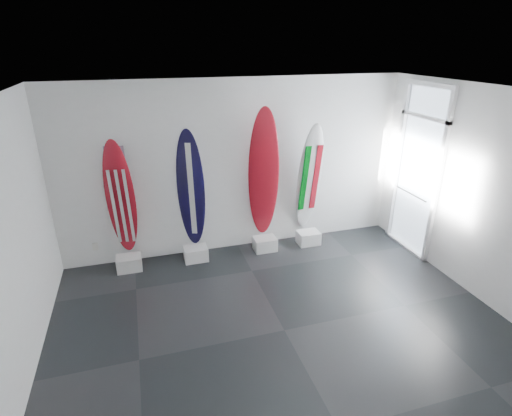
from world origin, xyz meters
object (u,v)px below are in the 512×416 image
object	(u,v)px
surfboard_usa	(121,199)
surfboard_swiss	(264,174)
surfboard_italy	(309,178)
surfboard_navy	(191,190)

from	to	relation	value
surfboard_usa	surfboard_swiss	bearing A→B (deg)	8.50
surfboard_swiss	surfboard_italy	bearing A→B (deg)	10.92
surfboard_usa	surfboard_swiss	distance (m)	2.37
surfboard_italy	surfboard_usa	bearing A→B (deg)	177.11
surfboard_navy	surfboard_italy	xyz separation A→B (m)	(2.11, 0.00, -0.00)
surfboard_usa	surfboard_swiss	xyz separation A→B (m)	(2.37, 0.00, 0.18)
surfboard_usa	surfboard_navy	bearing A→B (deg)	8.50
surfboard_usa	surfboard_swiss	world-z (taller)	surfboard_swiss
surfboard_usa	surfboard_swiss	size ratio (longest dim) A/B	0.85
surfboard_navy	surfboard_swiss	size ratio (longest dim) A/B	0.87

